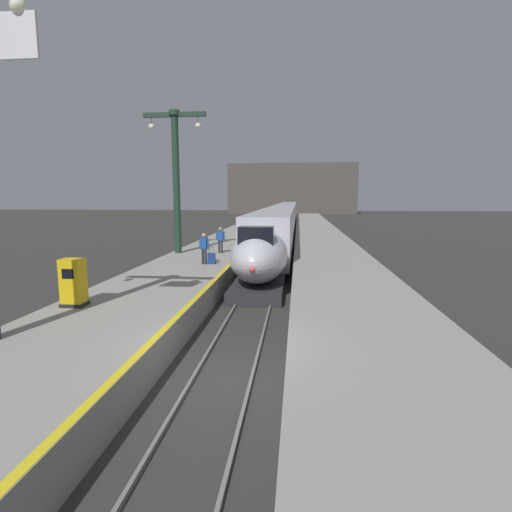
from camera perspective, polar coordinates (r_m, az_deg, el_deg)
ground_plane at (r=10.58m, az=-4.94°, el=-17.65°), size 260.00×260.00×0.00m
platform_left at (r=34.82m, az=-3.73°, el=1.71°), size 4.80×110.00×1.05m
platform_right at (r=34.38m, az=9.70°, el=1.51°), size 4.80×110.00×1.05m
platform_left_safety_stripe at (r=34.44m, az=0.00°, el=2.54°), size 0.20×107.80×0.01m
rail_main_left at (r=37.19m, az=2.02°, el=1.43°), size 0.08×110.00×0.12m
rail_main_right at (r=37.11m, az=4.33°, el=1.40°), size 0.08×110.00×0.12m
highspeed_train_main at (r=52.69m, az=4.08°, el=5.61°), size 2.92×74.78×3.60m
station_column_mid at (r=26.01m, az=-11.56°, el=12.32°), size 4.00×0.68×8.95m
passenger_near_edge at (r=21.40m, az=-7.56°, el=1.43°), size 0.56×0.30×1.69m
passenger_mid_platform at (r=31.44m, az=-2.75°, el=3.75°), size 0.32×0.55×1.69m
passenger_far_waiting at (r=25.60m, az=-5.20°, el=2.63°), size 0.57×0.22×1.69m
rolling_suitcase at (r=21.53m, az=-6.49°, el=-0.35°), size 0.40×0.22×0.98m
ticket_machine_yellow at (r=14.45m, az=-25.00°, el=-3.74°), size 0.76×0.62×1.60m
terminus_back_wall at (r=111.35m, az=5.21°, el=9.72°), size 36.00×2.00×14.00m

